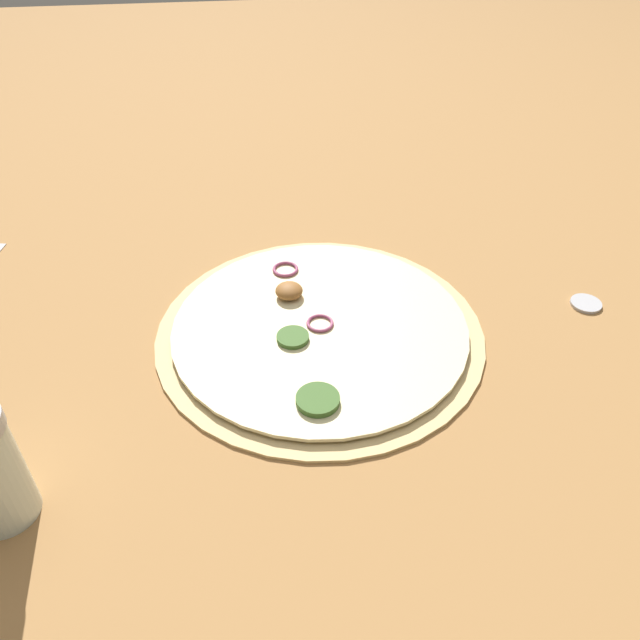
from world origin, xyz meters
TOP-DOWN VIEW (x-y plane):
  - ground_plane at (0.00, 0.00)m, footprint 3.00×3.00m
  - pizza at (-0.00, 0.00)m, footprint 0.34×0.34m
  - loose_cap at (0.01, -0.30)m, footprint 0.03×0.03m

SIDE VIEW (x-z plane):
  - ground_plane at x=0.00m, z-range 0.00..0.00m
  - loose_cap at x=0.01m, z-range 0.00..0.01m
  - pizza at x=0.00m, z-range -0.01..0.02m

